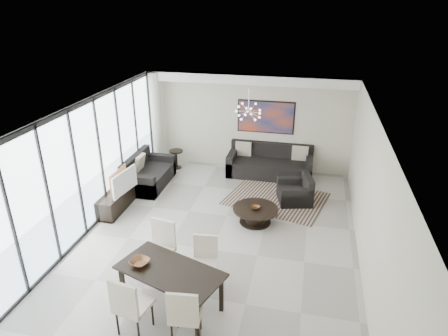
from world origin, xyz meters
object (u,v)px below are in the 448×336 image
(television, at_px, (121,181))
(tv_console, at_px, (118,199))
(dining_table, at_px, (170,274))
(sofa_main, at_px, (270,165))
(coffee_table, at_px, (255,214))

(television, bearing_deg, tv_console, 85.20)
(dining_table, bearing_deg, sofa_main, 80.04)
(tv_console, bearing_deg, sofa_main, 39.00)
(sofa_main, distance_m, television, 4.42)
(coffee_table, relative_size, dining_table, 0.54)
(coffee_table, distance_m, sofa_main, 2.77)
(tv_console, distance_m, dining_table, 3.89)
(sofa_main, distance_m, dining_table, 5.91)
(sofa_main, relative_size, dining_table, 1.24)
(sofa_main, relative_size, television, 2.52)
(sofa_main, xyz_separation_m, television, (-3.33, -2.87, 0.47))
(tv_console, distance_m, television, 0.55)
(television, relative_size, dining_table, 0.49)
(tv_console, bearing_deg, dining_table, -50.27)
(coffee_table, relative_size, sofa_main, 0.43)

